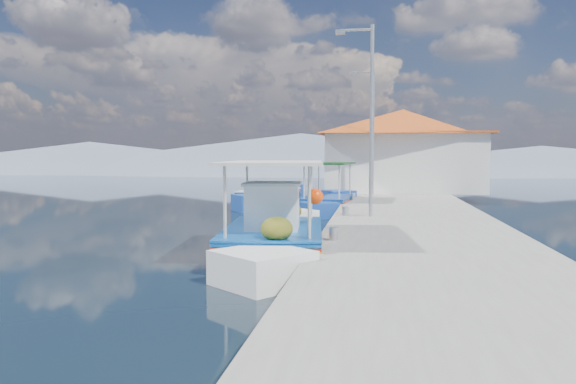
# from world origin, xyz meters

# --- Properties ---
(ground) EXTENTS (160.00, 160.00, 0.00)m
(ground) POSITION_xyz_m (0.00, 0.00, 0.00)
(ground) COLOR black
(ground) RESTS_ON ground
(quay) EXTENTS (5.00, 44.00, 0.50)m
(quay) POSITION_xyz_m (5.90, 6.00, 0.25)
(quay) COLOR gray
(quay) RESTS_ON ground
(bollards) EXTENTS (0.20, 17.20, 0.30)m
(bollards) POSITION_xyz_m (3.80, 5.25, 0.65)
(bollards) COLOR #A5A8AD
(bollards) RESTS_ON quay
(main_caique) EXTENTS (2.77, 7.73, 2.56)m
(main_caique) POSITION_xyz_m (2.37, -2.66, 0.49)
(main_caique) COLOR white
(main_caique) RESTS_ON ground
(caique_green_canopy) EXTENTS (2.27, 6.24, 2.34)m
(caique_green_canopy) POSITION_xyz_m (2.74, 7.88, 0.35)
(caique_green_canopy) COLOR #184094
(caique_green_canopy) RESTS_ON ground
(caique_blue_hull) EXTENTS (2.67, 6.63, 1.19)m
(caique_blue_hull) POSITION_xyz_m (-0.26, 10.07, 0.32)
(caique_blue_hull) COLOR #184094
(caique_blue_hull) RESTS_ON ground
(harbor_building) EXTENTS (10.49, 10.49, 4.40)m
(harbor_building) POSITION_xyz_m (6.20, 15.00, 2.78)
(harbor_building) COLOR white
(harbor_building) RESTS_ON quay
(lamp_post_near) EXTENTS (1.21, 0.14, 6.00)m
(lamp_post_near) POSITION_xyz_m (4.51, 2.00, 3.85)
(lamp_post_near) COLOR #A5A8AD
(lamp_post_near) RESTS_ON quay
(lamp_post_far) EXTENTS (1.21, 0.14, 6.00)m
(lamp_post_far) POSITION_xyz_m (4.51, 11.00, 3.85)
(lamp_post_far) COLOR #A5A8AD
(lamp_post_far) RESTS_ON quay
(mountain_ridge) EXTENTS (171.40, 96.00, 5.50)m
(mountain_ridge) POSITION_xyz_m (6.54, 56.00, 2.04)
(mountain_ridge) COLOR slate
(mountain_ridge) RESTS_ON ground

